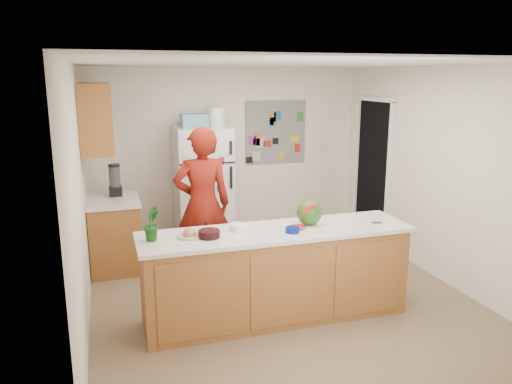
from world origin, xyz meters
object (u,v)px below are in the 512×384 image
object	(u,v)px
person	(203,205)
watermelon	(309,213)
cherry_bowl	(209,234)
refrigerator	(203,188)

from	to	relation	value
person	watermelon	xyz separation A→B (m)	(0.84, -1.16, 0.15)
person	watermelon	distance (m)	1.44
cherry_bowl	person	bearing A→B (deg)	81.57
watermelon	person	bearing A→B (deg)	125.89
person	cherry_bowl	size ratio (longest dim) A/B	9.07
refrigerator	watermelon	size ratio (longest dim) A/B	6.67
watermelon	cherry_bowl	xyz separation A→B (m)	(-1.02, -0.05, -0.10)
person	cherry_bowl	xyz separation A→B (m)	(-0.18, -1.22, 0.04)
refrigerator	watermelon	distance (m)	2.44
person	cherry_bowl	distance (m)	1.23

